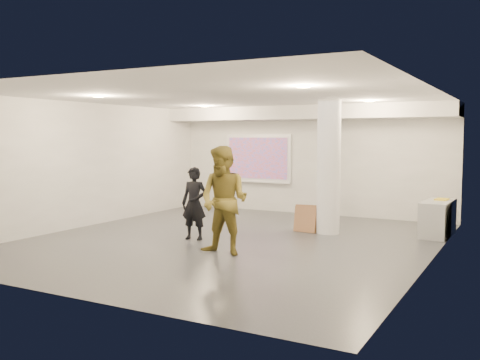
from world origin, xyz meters
The scene contains 19 objects.
floor centered at (0.00, 0.00, 0.00)m, with size 8.00×9.00×0.01m, color #3A3D42.
ceiling centered at (0.00, 0.00, 3.00)m, with size 8.00×9.00×0.01m, color silver.
wall_back centered at (0.00, 4.50, 1.50)m, with size 8.00×0.01×3.00m, color silver.
wall_front centered at (0.00, -4.50, 1.50)m, with size 8.00×0.01×3.00m, color silver.
wall_left centered at (-4.00, 0.00, 1.50)m, with size 0.01×9.00×3.00m, color silver.
wall_right centered at (4.00, 0.00, 1.50)m, with size 0.01×9.00×3.00m, color silver.
soffit_band centered at (0.00, 3.95, 2.82)m, with size 8.00×1.10×0.36m, color silver.
downlight_nw centered at (-2.20, 2.50, 2.98)m, with size 0.22×0.22×0.02m, color #E5D87E.
downlight_ne centered at (2.20, 2.50, 2.98)m, with size 0.22×0.22×0.02m, color #E5D87E.
downlight_sw centered at (-2.20, -1.50, 2.98)m, with size 0.22×0.22×0.02m, color #E5D87E.
downlight_se centered at (2.20, -1.50, 2.98)m, with size 0.22×0.22×0.02m, color #E5D87E.
column centered at (1.50, 1.80, 1.50)m, with size 0.52×0.52×3.00m, color white.
projection_screen centered at (-1.60, 4.45, 1.53)m, with size 2.10×0.13×1.42m.
credenza centered at (3.72, 2.66, 0.39)m, with size 0.55×1.33×0.77m, color #9C9FA1.
postit_pad centered at (3.77, 2.86, 0.79)m, with size 0.25×0.34×0.03m, color yellow.
cardboard_back centered at (1.01, 1.79, 0.31)m, with size 0.56×0.05×0.62m, color #946541.
cardboard_front centered at (1.00, 1.68, 0.29)m, with size 0.53×0.05×0.59m, color #946541.
woman centered at (-0.75, -0.24, 0.77)m, with size 0.56×0.37×1.54m, color black.
man centered at (0.54, -1.21, 1.00)m, with size 0.98×0.76×2.01m, color olive.
Camera 1 is at (5.45, -9.63, 2.18)m, focal length 40.00 mm.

